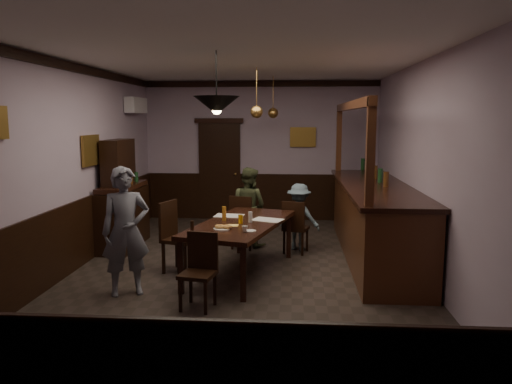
# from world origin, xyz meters

# --- Properties ---
(room) EXTENTS (5.01, 8.01, 3.01)m
(room) POSITION_xyz_m (0.00, 0.00, 1.50)
(room) COLOR #2D2621
(room) RESTS_ON ground
(dining_table) EXTENTS (1.53, 2.38, 0.75)m
(dining_table) POSITION_xyz_m (-0.03, 0.06, 0.69)
(dining_table) COLOR black
(dining_table) RESTS_ON ground
(chair_far_left) EXTENTS (0.49, 0.49, 0.92)m
(chair_far_left) POSITION_xyz_m (-0.14, 1.41, 0.50)
(chair_far_left) COLOR black
(chair_far_left) RESTS_ON ground
(chair_far_right) EXTENTS (0.47, 0.47, 0.88)m
(chair_far_right) POSITION_xyz_m (0.73, 1.18, 0.48)
(chair_far_right) COLOR black
(chair_far_right) RESTS_ON ground
(chair_near) EXTENTS (0.44, 0.44, 0.87)m
(chair_near) POSITION_xyz_m (-0.38, -1.22, 0.48)
(chair_near) COLOR black
(chair_near) RESTS_ON ground
(chair_side) EXTENTS (0.56, 0.56, 1.02)m
(chair_side) POSITION_xyz_m (-0.98, 0.12, 0.56)
(chair_side) COLOR black
(chair_side) RESTS_ON ground
(person_standing) EXTENTS (0.69, 0.59, 1.61)m
(person_standing) POSITION_xyz_m (-1.37, -0.87, 0.81)
(person_standing) COLOR slate
(person_standing) RESTS_ON ground
(person_seated_left) EXTENTS (0.83, 0.78, 1.37)m
(person_seated_left) POSITION_xyz_m (-0.06, 1.68, 0.68)
(person_seated_left) COLOR #3E4529
(person_seated_left) RESTS_ON ground
(person_seated_right) EXTENTS (0.83, 0.69, 1.12)m
(person_seated_right) POSITION_xyz_m (0.80, 1.45, 0.56)
(person_seated_right) COLOR slate
(person_seated_right) RESTS_ON ground
(newspaper_left) EXTENTS (0.45, 0.35, 0.01)m
(newspaper_left) POSITION_xyz_m (-0.25, 0.49, 0.75)
(newspaper_left) COLOR silver
(newspaper_left) RESTS_ON dining_table
(newspaper_right) EXTENTS (0.50, 0.43, 0.01)m
(newspaper_right) POSITION_xyz_m (0.34, 0.22, 0.75)
(newspaper_right) COLOR silver
(newspaper_right) RESTS_ON dining_table
(napkin) EXTENTS (0.18, 0.18, 0.00)m
(napkin) POSITION_xyz_m (-0.12, -0.18, 0.75)
(napkin) COLOR #F7C65B
(napkin) RESTS_ON dining_table
(saucer) EXTENTS (0.15, 0.15, 0.01)m
(saucer) POSITION_xyz_m (0.15, -0.51, 0.76)
(saucer) COLOR white
(saucer) RESTS_ON dining_table
(coffee_cup) EXTENTS (0.10, 0.10, 0.07)m
(coffee_cup) POSITION_xyz_m (0.09, -0.58, 0.80)
(coffee_cup) COLOR white
(coffee_cup) RESTS_ON saucer
(pastry_plate) EXTENTS (0.22, 0.22, 0.01)m
(pastry_plate) POSITION_xyz_m (-0.23, -0.43, 0.76)
(pastry_plate) COLOR white
(pastry_plate) RESTS_ON dining_table
(pastry_ring_a) EXTENTS (0.13, 0.13, 0.04)m
(pastry_ring_a) POSITION_xyz_m (-0.26, -0.41, 0.79)
(pastry_ring_a) COLOR #C68C47
(pastry_ring_a) RESTS_ON pastry_plate
(pastry_ring_b) EXTENTS (0.13, 0.13, 0.04)m
(pastry_ring_b) POSITION_xyz_m (-0.16, -0.41, 0.79)
(pastry_ring_b) COLOR #C68C47
(pastry_ring_b) RESTS_ON pastry_plate
(soda_can) EXTENTS (0.07, 0.07, 0.12)m
(soda_can) POSITION_xyz_m (-0.02, -0.03, 0.81)
(soda_can) COLOR yellow
(soda_can) RESTS_ON dining_table
(beer_glass) EXTENTS (0.06, 0.06, 0.20)m
(beer_glass) POSITION_xyz_m (-0.28, 0.15, 0.85)
(beer_glass) COLOR #BF721E
(beer_glass) RESTS_ON dining_table
(water_glass) EXTENTS (0.06, 0.06, 0.15)m
(water_glass) POSITION_xyz_m (0.10, 0.06, 0.82)
(water_glass) COLOR silver
(water_glass) RESTS_ON dining_table
(pepper_mill) EXTENTS (0.04, 0.04, 0.14)m
(pepper_mill) POSITION_xyz_m (-0.60, -0.57, 0.82)
(pepper_mill) COLOR black
(pepper_mill) RESTS_ON dining_table
(sideboard) EXTENTS (0.50, 1.40, 1.84)m
(sideboard) POSITION_xyz_m (-2.21, 1.42, 0.74)
(sideboard) COLOR black
(sideboard) RESTS_ON ground
(bar_counter) EXTENTS (1.02, 4.38, 2.45)m
(bar_counter) POSITION_xyz_m (1.99, 1.12, 0.62)
(bar_counter) COLOR #432311
(bar_counter) RESTS_ON ground
(door_back) EXTENTS (0.90, 0.06, 2.10)m
(door_back) POSITION_xyz_m (-0.90, 3.95, 1.05)
(door_back) COLOR black
(door_back) RESTS_ON ground
(ac_unit) EXTENTS (0.20, 0.85, 0.30)m
(ac_unit) POSITION_xyz_m (-2.38, 2.90, 2.45)
(ac_unit) COLOR white
(ac_unit) RESTS_ON ground
(picture_left_large) EXTENTS (0.04, 0.62, 0.48)m
(picture_left_large) POSITION_xyz_m (-2.46, 0.80, 1.70)
(picture_left_large) COLOR olive
(picture_left_large) RESTS_ON ground
(picture_back) EXTENTS (0.55, 0.04, 0.42)m
(picture_back) POSITION_xyz_m (0.90, 3.96, 1.80)
(picture_back) COLOR olive
(picture_back) RESTS_ON ground
(pendant_iron) EXTENTS (0.56, 0.56, 0.76)m
(pendant_iron) POSITION_xyz_m (-0.24, -0.71, 2.35)
(pendant_iron) COLOR black
(pendant_iron) RESTS_ON ground
(pendant_brass_mid) EXTENTS (0.20, 0.20, 0.81)m
(pendant_brass_mid) POSITION_xyz_m (0.10, 1.33, 2.30)
(pendant_brass_mid) COLOR #BF8C3F
(pendant_brass_mid) RESTS_ON ground
(pendant_brass_far) EXTENTS (0.20, 0.20, 0.81)m
(pendant_brass_far) POSITION_xyz_m (0.30, 2.95, 2.30)
(pendant_brass_far) COLOR #BF8C3F
(pendant_brass_far) RESTS_ON ground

